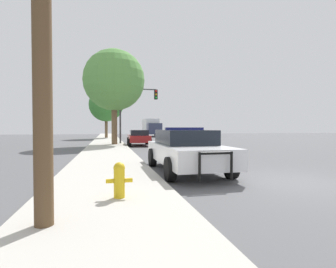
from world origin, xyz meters
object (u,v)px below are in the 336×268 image
Objects in this scene: traffic_light at (136,104)px; tree_sidewalk_far at (106,105)px; police_car at (186,149)px; box_truck at (151,127)px; fire_hydrant at (119,179)px; car_background_midblock at (139,137)px; tree_sidewalk_mid at (114,80)px.

tree_sidewalk_far is (-2.65, 12.93, 0.95)m from traffic_light.
police_car is 0.74× the size of tree_sidewalk_far.
box_truck is 1.10× the size of tree_sidewalk_far.
police_car is 6.97× the size of fire_hydrant.
tree_sidewalk_far reaches higher than car_background_midblock.
tree_sidewalk_mid reaches higher than traffic_light.
tree_sidewalk_mid is at bearing -145.68° from traffic_light.
traffic_light is 0.74× the size of tree_sidewalk_far.
tree_sidewalk_mid is (0.34, 17.18, 4.99)m from fire_hydrant.
traffic_light is at bearing -89.22° from police_car.
police_car is at bearing -84.17° from tree_sidewalk_far.
traffic_light reaches higher than police_car.
tree_sidewalk_far is (-7.48, -7.68, 3.04)m from box_truck.
traffic_light is 0.67× the size of box_truck.
box_truck is (4.72, 22.15, 0.90)m from car_background_midblock.
fire_hydrant is at bearing -89.30° from tree_sidewalk_far.
traffic_light is at bearing 96.25° from car_background_midblock.
traffic_light is 13.23m from tree_sidewalk_far.
car_background_midblock is at bearing -89.60° from police_car.
police_car is 4.27m from fire_hydrant.
traffic_light is 1.23× the size of car_background_midblock.
tree_sidewalk_far is 14.28m from tree_sidewalk_mid.
car_background_midblock is 0.52× the size of tree_sidewalk_mid.
box_truck reaches higher than car_background_midblock.
box_truck is (4.63, 35.63, 0.82)m from police_car.
traffic_light is 3.37m from car_background_midblock.
tree_sidewalk_far is (-2.85, 27.95, 3.86)m from police_car.
car_background_midblock is at bearing -85.94° from traffic_light.
tree_sidewalk_mid is at bearing -87.07° from tree_sidewalk_far.
tree_sidewalk_far is at bearing 90.70° from fire_hydrant.
fire_hydrant is at bearing 54.57° from police_car.
fire_hydrant is 39.75m from box_truck.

